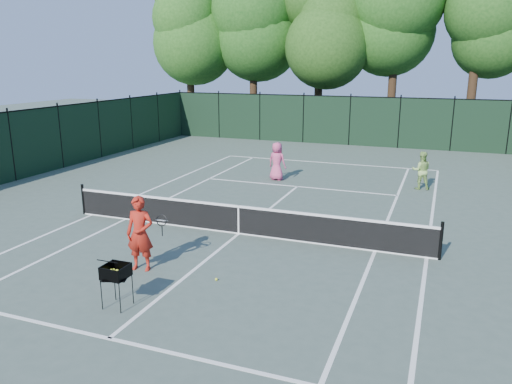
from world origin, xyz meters
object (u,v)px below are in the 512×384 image
(player_pink, at_px, (277,161))
(player_green, at_px, (421,170))
(loose_ball_midcourt, at_px, (216,279))
(coach, at_px, (140,234))
(ball_hopper, at_px, (116,272))

(player_pink, height_order, player_green, player_pink)
(player_green, height_order, loose_ball_midcourt, player_green)
(coach, bearing_deg, loose_ball_midcourt, -9.29)
(ball_hopper, xyz_separation_m, loose_ball_midcourt, (1.42, 1.94, -0.77))
(coach, xyz_separation_m, player_green, (6.13, 11.16, -0.17))
(player_pink, xyz_separation_m, ball_hopper, (0.58, -12.50, -0.04))
(coach, relative_size, ball_hopper, 1.99)
(coach, distance_m, player_green, 12.73)
(player_pink, relative_size, ball_hopper, 1.76)
(loose_ball_midcourt, bearing_deg, ball_hopper, -126.15)
(coach, xyz_separation_m, loose_ball_midcourt, (2.06, 0.05, -0.92))
(coach, height_order, loose_ball_midcourt, coach)
(player_pink, xyz_separation_m, loose_ball_midcourt, (2.00, -10.56, -0.81))
(player_pink, xyz_separation_m, player_green, (6.07, 0.55, -0.06))
(coach, relative_size, player_pink, 1.13)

